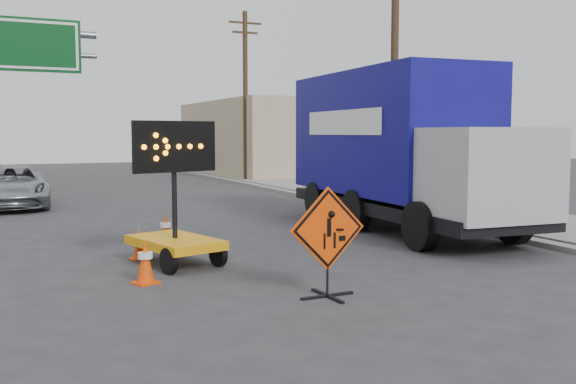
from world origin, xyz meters
TOP-DOWN VIEW (x-y plane):
  - ground at (0.00, 0.00)m, footprint 100.00×100.00m
  - curb_right at (7.20, 15.00)m, footprint 0.40×60.00m
  - sidewalk_right at (9.50, 15.00)m, footprint 4.00×60.00m
  - building_right_far at (13.00, 30.00)m, footprint 10.00×14.00m
  - utility_pole_near at (8.00, 10.00)m, footprint 1.80×0.26m
  - utility_pole_far at (8.00, 24.00)m, footprint 1.80×0.26m
  - construction_sign at (0.45, 0.58)m, footprint 1.33×0.95m
  - arrow_board at (-1.10, 4.07)m, footprint 1.76×2.25m
  - pickup_truck at (-3.82, 16.19)m, footprint 2.49×5.30m
  - box_truck at (5.69, 6.27)m, footprint 3.34×9.17m
  - cone_a at (-1.98, 2.72)m, footprint 0.50×0.50m
  - cone_b at (-1.64, 4.95)m, footprint 0.41×0.41m
  - cone_c at (-0.75, 6.28)m, footprint 0.45×0.45m

SIDE VIEW (x-z plane):
  - ground at x=0.00m, z-range 0.00..0.00m
  - curb_right at x=7.20m, z-range 0.00..0.12m
  - sidewalk_right at x=9.50m, z-range 0.00..0.15m
  - cone_b at x=-1.64m, z-range 0.00..0.66m
  - cone_c at x=-0.75m, z-range 0.00..0.77m
  - cone_a at x=-1.98m, z-range 0.00..0.78m
  - arrow_board at x=-1.10m, z-range -0.78..2.06m
  - pickup_truck at x=-3.82m, z-range 0.00..1.47m
  - construction_sign at x=0.45m, z-range 0.05..1.82m
  - box_truck at x=5.69m, z-range -0.20..4.08m
  - building_right_far at x=13.00m, z-range 0.00..4.60m
  - utility_pole_near at x=8.00m, z-range 0.18..9.18m
  - utility_pole_far at x=8.00m, z-range 0.18..9.18m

